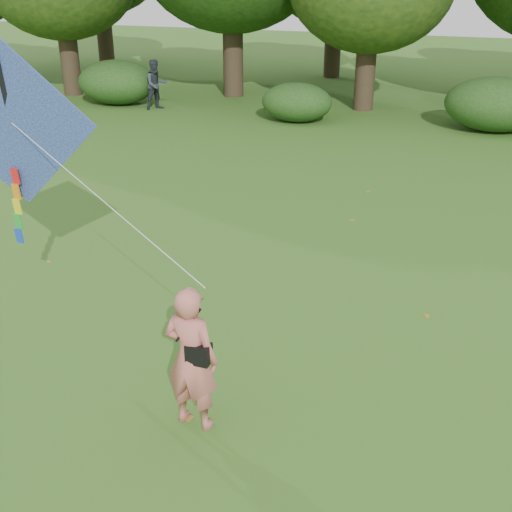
% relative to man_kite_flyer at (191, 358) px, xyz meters
% --- Properties ---
extents(ground, '(100.00, 100.00, 0.00)m').
position_rel_man_kite_flyer_xyz_m(ground, '(0.60, 0.12, -0.99)').
color(ground, '#265114').
rests_on(ground, ground).
extents(man_kite_flyer, '(0.77, 0.54, 1.99)m').
position_rel_man_kite_flyer_xyz_m(man_kite_flyer, '(0.00, 0.00, 0.00)').
color(man_kite_flyer, '#C8685E').
rests_on(man_kite_flyer, ground).
extents(bystander_left, '(1.17, 1.21, 1.96)m').
position_rel_man_kite_flyer_xyz_m(bystander_left, '(-9.37, 17.52, -0.02)').
color(bystander_left, '#2A3038').
rests_on(bystander_left, ground).
extents(crossbody_bag, '(0.43, 0.20, 0.75)m').
position_rel_man_kite_flyer_xyz_m(crossbody_bag, '(0.12, -0.03, 0.13)').
color(crossbody_bag, black).
rests_on(crossbody_bag, ground).
extents(flying_kite, '(5.30, 2.19, 3.40)m').
position_rel_man_kite_flyer_xyz_m(flying_kite, '(-3.69, 1.83, 2.26)').
color(flying_kite, '#2560A1').
rests_on(flying_kite, ground).
extents(shrub_band, '(39.15, 3.22, 1.88)m').
position_rel_man_kite_flyer_xyz_m(shrub_band, '(-0.12, 17.73, -0.14)').
color(shrub_band, '#264919').
rests_on(shrub_band, ground).
extents(fallen_leaves, '(11.41, 13.25, 0.01)m').
position_rel_man_kite_flyer_xyz_m(fallen_leaves, '(0.05, 2.29, -0.99)').
color(fallen_leaves, olive).
rests_on(fallen_leaves, ground).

